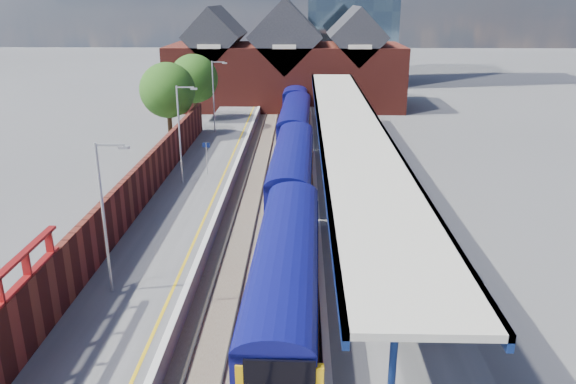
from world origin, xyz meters
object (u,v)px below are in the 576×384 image
train (294,139)px  lamp_post_b (106,210)px  lamp_post_d (215,92)px  parked_car_silver (434,277)px  platform_sign (207,153)px  parked_car_blue (367,169)px  parked_car_dark (379,212)px  lamp_post_c (181,129)px  parked_car_red (420,311)px

train → lamp_post_b: size_ratio=9.42×
lamp_post_d → parked_car_silver: 35.02m
platform_sign → parked_car_blue: size_ratio=0.64×
parked_car_blue → lamp_post_d: bearing=68.6°
platform_sign → parked_car_blue: 12.18m
parked_car_blue → platform_sign: bearing=114.6°
platform_sign → parked_car_dark: (11.77, -9.37, -1.04)m
lamp_post_d → parked_car_blue: lamp_post_d is taller
lamp_post_d → parked_car_dark: 27.01m
lamp_post_b → lamp_post_d: 32.00m
platform_sign → parked_car_dark: bearing=-38.5°
train → platform_sign: platform_sign is taller
lamp_post_c → parked_car_red: (13.41, -18.41, -3.38)m
lamp_post_b → parked_car_dark: lamp_post_b is taller
lamp_post_d → parked_car_silver: bearing=-65.3°
train → parked_car_dark: 17.24m
train → parked_car_red: train is taller
train → parked_car_blue: bearing=-51.5°
train → platform_sign: size_ratio=26.39×
train → parked_car_silver: size_ratio=15.07×
parked_car_red → lamp_post_d: bearing=32.3°
train → parked_car_silver: train is taller
lamp_post_d → parked_car_silver: lamp_post_d is taller
lamp_post_b → lamp_post_d: bearing=90.0°
lamp_post_c → parked_car_silver: (14.59, -15.67, -3.27)m
parked_car_silver → parked_car_blue: size_ratio=1.12×
parked_car_red → parked_car_blue: (0.07, 20.38, -0.07)m
lamp_post_d → parked_car_dark: lamp_post_d is taller
lamp_post_b → parked_car_dark: (13.14, 8.63, -3.34)m
parked_car_silver → train: bearing=12.7°
parked_car_blue → parked_car_red: bearing=-155.4°
lamp_post_c → parked_car_red: bearing=-53.9°
parked_car_silver → parked_car_blue: bearing=1.0°
parked_car_silver → parked_car_blue: 17.67m
lamp_post_c → parked_car_blue: 14.06m
platform_sign → parked_car_blue: bearing=-0.1°
train → parked_car_red: 28.01m
parked_car_silver → parked_car_dark: parked_car_silver is taller
lamp_post_b → parked_car_dark: 16.07m
train → parked_car_silver: 25.61m
train → lamp_post_b: 26.40m
lamp_post_c → parked_car_dark: (13.14, -7.37, -3.34)m
parked_car_red → parked_car_dark: (-0.27, 11.04, 0.04)m
train → lamp_post_c: 12.31m
lamp_post_b → lamp_post_c: same height
lamp_post_b → platform_sign: lamp_post_b is taller
parked_car_blue → parked_car_silver: bearing=-151.6°
train → lamp_post_d: size_ratio=9.42×
lamp_post_b → lamp_post_d: size_ratio=1.00×
parked_car_red → parked_car_silver: (1.18, 2.74, 0.11)m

